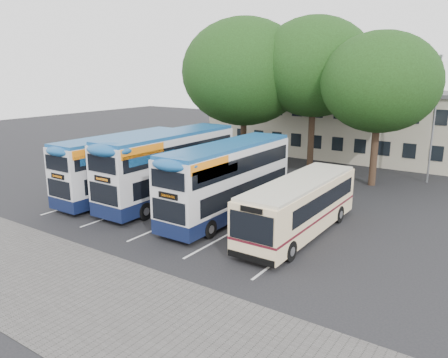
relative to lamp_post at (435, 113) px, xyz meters
name	(u,v)px	position (x,y,z in m)	size (l,w,h in m)	color
ground	(195,256)	(-6.00, -19.97, -5.08)	(120.00, 120.00, 0.00)	black
paving_strip	(71,289)	(-8.00, -24.97, -5.08)	(40.00, 6.00, 0.01)	#595654
bay_lines	(197,212)	(-9.75, -14.97, -5.08)	(14.12, 11.00, 0.01)	silver
depot_building	(375,124)	(-6.00, 7.02, -1.93)	(32.40, 8.40, 6.20)	#AEA38C
lamp_post	(435,113)	(0.00, 0.00, 0.00)	(0.25, 1.05, 9.06)	gray
tree_left	(244,72)	(-14.28, -2.60, 2.78)	(10.30, 10.30, 12.25)	black
tree_mid	(314,67)	(-8.76, -1.13, 3.17)	(9.09, 9.09, 12.13)	black
tree_right	(380,82)	(-3.15, -3.00, 2.13)	(8.06, 8.06, 10.65)	black
bus_dd_left	(124,163)	(-15.62, -15.04, -2.87)	(2.34, 9.65, 4.02)	#10193A
bus_dd_mid	(170,164)	(-12.42, -14.20, -2.68)	(2.54, 10.48, 4.36)	#10193A
bus_dd_right	(228,177)	(-7.83, -14.54, -2.80)	(2.41, 9.95, 4.15)	#10193A
bus_single	(300,204)	(-3.38, -14.77, -3.50)	(2.39, 9.38, 2.80)	#FEDFA9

